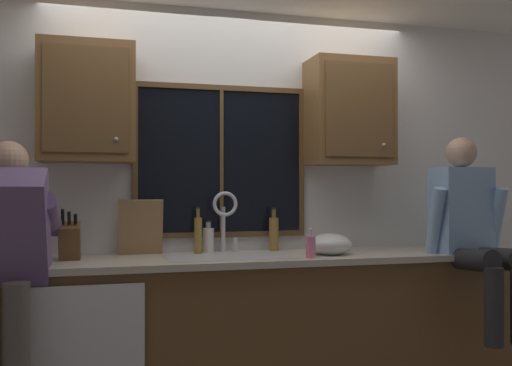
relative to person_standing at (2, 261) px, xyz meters
The scene contains 23 objects.
back_wall 1.54m from the person_standing, 27.44° to the left, with size 5.89×0.12×2.55m, color silver.
window_glass 1.51m from the person_standing, 26.58° to the left, with size 1.10×0.02×0.95m, color black.
window_frame_top 1.75m from the person_standing, 26.21° to the left, with size 1.17×0.02×0.04m, color brown.
window_frame_bottom 1.40m from the person_standing, 26.21° to the left, with size 1.17×0.02×0.04m, color brown.
window_frame_left 1.08m from the person_standing, 41.89° to the left, with size 0.04×0.02×0.95m, color brown.
window_frame_right 2.00m from the person_standing, 18.74° to the left, with size 0.04×0.02×0.95m, color brown.
window_mullion_center 1.51m from the person_standing, 26.14° to the left, with size 0.02×0.02×0.95m, color brown.
lower_cabinet_run 1.49m from the person_standing, 14.50° to the left, with size 3.49×0.58×0.88m, color brown.
countertop 1.38m from the person_standing, 13.69° to the left, with size 3.55×0.62×0.04m, color beige.
dishwasher_front 0.66m from the person_standing, ahead, with size 0.60×0.02×0.74m, color white.
upper_cabinet_left 1.08m from the person_standing, 49.64° to the left, with size 0.56×0.36×0.72m.
upper_cabinet_right 2.34m from the person_standing, 12.45° to the left, with size 0.56×0.36×0.72m.
sink 1.31m from the person_standing, 15.01° to the left, with size 0.80×0.46×0.21m.
faucet 1.38m from the person_standing, 22.24° to the left, with size 0.18×0.09×0.40m.
person_standing is the anchor object (origin of this frame).
person_sitting_on_counter 2.79m from the person_standing, ahead, with size 0.54×0.62×1.26m.
knife_block 0.49m from the person_standing, 51.62° to the left, with size 0.12×0.18×0.32m.
cutting_board 0.92m from the person_standing, 37.31° to the left, with size 0.28×0.02×0.36m, color #997047.
mixing_bowl 1.91m from the person_standing, ahead, with size 0.28×0.28×0.14m, color silver.
soap_dispenser 1.71m from the person_standing, ahead, with size 0.06×0.07×0.18m.
bottle_green_glass 1.29m from the person_standing, 26.14° to the left, with size 0.07×0.07×0.21m.
bottle_tall_clear 1.20m from the person_standing, 25.38° to the left, with size 0.05×0.05×0.30m.
bottle_amber_small 1.69m from the person_standing, 18.83° to the left, with size 0.06×0.06×0.29m.
Camera 1 is at (-0.84, -3.75, 1.34)m, focal length 39.86 mm.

